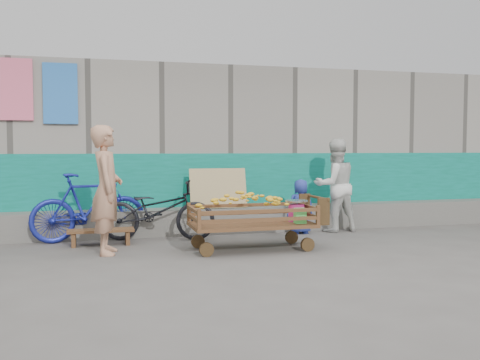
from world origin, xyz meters
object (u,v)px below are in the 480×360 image
object	(u,v)px
bench	(101,233)
vendor_man	(107,190)
child	(301,206)
bicycle_blue	(89,207)
bicycle_dark	(158,210)
woman	(335,185)
banana_cart	(250,212)

from	to	relation	value
bench	vendor_man	world-z (taller)	vendor_man
child	bicycle_blue	xyz separation A→B (m)	(-3.57, 0.17, 0.07)
child	bicycle_dark	size ratio (longest dim) A/B	0.52
child	bicycle_blue	world-z (taller)	bicycle_blue
woman	child	world-z (taller)	woman
woman	bicycle_blue	world-z (taller)	woman
vendor_man	child	xyz separation A→B (m)	(3.31, 0.96, -0.43)
bench	bicycle_dark	distance (m)	0.98
vendor_man	child	distance (m)	3.47
banana_cart	bicycle_dark	size ratio (longest dim) A/B	1.06
child	bicycle_dark	bearing A→B (deg)	5.07
vendor_man	child	bearing A→B (deg)	-70.26
woman	bicycle_dark	bearing A→B (deg)	-2.28
child	bicycle_blue	bearing A→B (deg)	1.66
banana_cart	vendor_man	world-z (taller)	vendor_man
woman	bench	bearing A→B (deg)	0.62
bench	woman	bearing A→B (deg)	4.74
bicycle_dark	bicycle_blue	world-z (taller)	bicycle_blue
banana_cart	bicycle_dark	distance (m)	1.70
vendor_man	bench	bearing A→B (deg)	10.36
vendor_man	bicycle_blue	bearing A→B (deg)	16.39
banana_cart	child	distance (m)	1.77
bench	woman	distance (m)	4.14
vendor_man	woman	bearing A→B (deg)	-71.95
bicycle_dark	bicycle_blue	distance (m)	1.09
banana_cart	child	size ratio (longest dim) A/B	2.05
bicycle_blue	bicycle_dark	bearing A→B (deg)	-111.81
vendor_man	bicycle_blue	world-z (taller)	vendor_man
bicycle_dark	woman	bearing A→B (deg)	-74.32
vendor_man	child	world-z (taller)	vendor_man
woman	banana_cart	bearing A→B (deg)	29.12
child	bicycle_dark	xyz separation A→B (m)	(-2.49, -0.03, 0.01)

